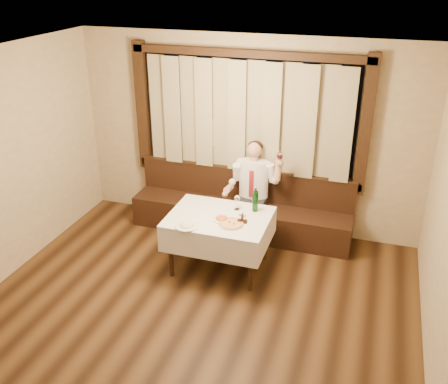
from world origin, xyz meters
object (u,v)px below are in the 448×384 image
(pizza, at_px, (231,224))
(pasta_red, at_px, (222,217))
(banquette, at_px, (241,212))
(seated_man, at_px, (253,184))
(dining_table, at_px, (219,223))
(cruet_caddy, at_px, (242,219))
(pasta_cream, at_px, (187,224))
(green_bottle, at_px, (255,201))

(pizza, relative_size, pasta_red, 1.28)
(banquette, xyz_separation_m, pasta_red, (0.06, -1.10, 0.48))
(pasta_red, distance_m, seated_man, 1.02)
(dining_table, relative_size, cruet_caddy, 10.43)
(pasta_red, xyz_separation_m, pasta_cream, (-0.34, -0.30, 0.01))
(cruet_caddy, relative_size, seated_man, 0.09)
(dining_table, relative_size, pasta_cream, 4.45)
(pasta_red, distance_m, cruet_caddy, 0.26)
(seated_man, bearing_deg, cruet_caddy, -82.32)
(pizza, relative_size, seated_man, 0.22)
(pizza, bearing_deg, pasta_red, 149.29)
(dining_table, relative_size, green_bottle, 3.78)
(green_bottle, relative_size, seated_man, 0.24)
(banquette, relative_size, green_bottle, 9.53)
(pizza, height_order, pasta_cream, pasta_cream)
(dining_table, distance_m, green_bottle, 0.54)
(banquette, distance_m, seated_man, 0.55)
(pizza, xyz_separation_m, pasta_red, (-0.15, 0.09, 0.02))
(banquette, distance_m, green_bottle, 1.03)
(banquette, height_order, pasta_red, banquette)
(dining_table, xyz_separation_m, seated_man, (0.19, 0.93, 0.17))
(pasta_cream, relative_size, cruet_caddy, 2.34)
(dining_table, bearing_deg, pizza, -38.68)
(banquette, height_order, dining_table, banquette)
(pasta_red, distance_m, green_bottle, 0.50)
(cruet_caddy, bearing_deg, banquette, 106.76)
(dining_table, distance_m, pizza, 0.30)
(dining_table, height_order, pasta_red, pasta_red)
(pasta_red, bearing_deg, pizza, -30.71)
(seated_man, bearing_deg, pizza, -88.73)
(dining_table, xyz_separation_m, cruet_caddy, (0.32, -0.07, 0.15))
(dining_table, bearing_deg, banquette, 90.00)
(banquette, distance_m, pizza, 1.30)
(dining_table, height_order, green_bottle, green_bottle)
(seated_man, bearing_deg, dining_table, -101.31)
(pasta_cream, relative_size, green_bottle, 0.85)
(dining_table, distance_m, pasta_red, 0.17)
(green_bottle, height_order, seated_man, seated_man)
(banquette, height_order, pasta_cream, banquette)
(pasta_red, height_order, green_bottle, green_bottle)
(pasta_red, height_order, seated_man, seated_man)
(dining_table, bearing_deg, pasta_cream, -126.63)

